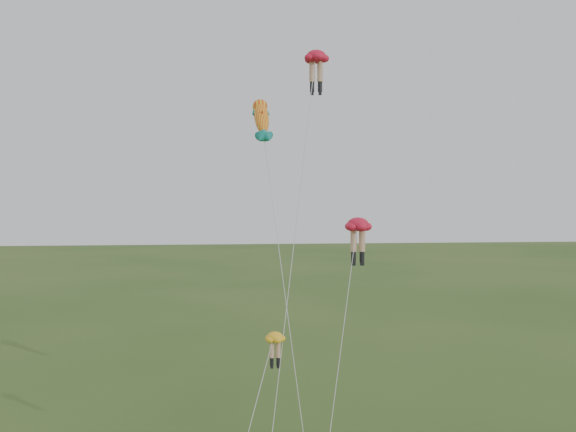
{
  "coord_description": "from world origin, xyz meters",
  "views": [
    {
      "loc": [
        -3.05,
        -27.19,
        14.35
      ],
      "look_at": [
        0.13,
        6.0,
        13.12
      ],
      "focal_mm": 40.0,
      "sensor_mm": 36.0,
      "label": 1
    }
  ],
  "objects": [
    {
      "name": "fish_kite",
      "position": [
        -1.1,
        8.37,
        18.41
      ],
      "size": [
        2.4,
        11.26,
        19.84
      ],
      "rotation": [
        0.79,
        0.0,
        0.07
      ],
      "color": "yellow",
      "rests_on": "ground"
    },
    {
      "name": "legs_kite_red_high",
      "position": [
        1.76,
        7.45,
        21.17
      ],
      "size": [
        4.55,
        10.68,
        22.09
      ],
      "rotation": [
        0.0,
        0.0,
        -0.15
      ],
      "color": "red",
      "rests_on": "ground"
    },
    {
      "name": "legs_kite_yellow",
      "position": [
        -1.07,
        0.67,
        7.45
      ],
      "size": [
        3.44,
        6.04,
        8.17
      ],
      "rotation": [
        0.0,
        0.0,
        0.03
      ],
      "color": "yellow",
      "rests_on": "ground"
    },
    {
      "name": "legs_kite_red_mid",
      "position": [
        3.92,
        6.55,
        12.27
      ],
      "size": [
        4.4,
        9.7,
        13.01
      ],
      "rotation": [
        0.0,
        0.0,
        -0.05
      ],
      "color": "red",
      "rests_on": "ground"
    }
  ]
}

